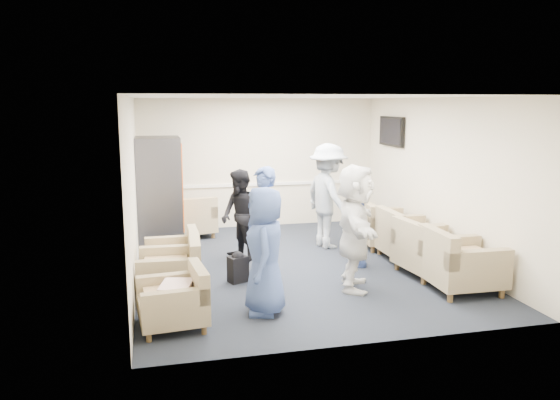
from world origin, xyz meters
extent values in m
plane|color=black|center=(0.00, 0.00, 0.00)|extent=(6.00, 6.00, 0.00)
plane|color=white|center=(0.00, 0.00, 2.70)|extent=(6.00, 6.00, 0.00)
cube|color=beige|center=(0.00, 3.00, 1.35)|extent=(5.00, 0.02, 2.70)
cube|color=beige|center=(0.00, -3.00, 1.35)|extent=(5.00, 0.02, 2.70)
cube|color=beige|center=(-2.50, 0.00, 1.35)|extent=(0.02, 6.00, 2.70)
cube|color=beige|center=(2.50, 0.00, 1.35)|extent=(0.02, 6.00, 2.70)
cube|color=white|center=(0.00, 2.98, 0.90)|extent=(4.98, 0.04, 0.06)
cube|color=black|center=(2.44, 1.80, 2.05)|extent=(0.07, 1.00, 0.58)
cube|color=black|center=(2.40, 1.80, 2.05)|extent=(0.01, 0.92, 0.50)
cube|color=#4B4A51|center=(2.48, 1.80, 1.90)|extent=(0.04, 0.10, 0.25)
cube|color=#8A7959|center=(-2.05, -2.05, 0.23)|extent=(0.84, 0.84, 0.25)
cube|color=tan|center=(-2.05, -2.05, 0.40)|extent=(0.58, 0.54, 0.09)
cube|color=#8A7959|center=(-1.73, -2.02, 0.54)|extent=(0.20, 0.77, 0.36)
cube|color=#8A7959|center=(-2.04, -0.95, 0.26)|extent=(0.88, 0.88, 0.28)
cube|color=tan|center=(-2.04, -0.95, 0.44)|extent=(0.61, 0.57, 0.10)
cube|color=#8A7959|center=(-1.69, -0.97, 0.59)|extent=(0.18, 0.85, 0.40)
cube|color=#8A7959|center=(-1.98, -0.20, 0.24)|extent=(0.78, 0.78, 0.26)
cube|color=tan|center=(-1.98, -0.20, 0.41)|extent=(0.54, 0.51, 0.09)
cube|color=#8A7959|center=(-1.65, -0.20, 0.55)|extent=(0.13, 0.78, 0.37)
cube|color=#8A7959|center=(1.97, -1.69, 0.29)|extent=(0.97, 0.97, 0.31)
cube|color=tan|center=(1.97, -1.69, 0.50)|extent=(0.67, 0.63, 0.11)
cube|color=#8A7959|center=(1.57, -1.68, 0.67)|extent=(0.18, 0.95, 0.44)
cube|color=#8A7959|center=(1.92, -0.92, 0.28)|extent=(1.00, 1.00, 0.30)
cube|color=tan|center=(1.92, -0.92, 0.48)|extent=(0.69, 0.65, 0.11)
cube|color=#8A7959|center=(1.54, -0.96, 0.65)|extent=(0.24, 0.93, 0.43)
cube|color=#8A7959|center=(1.97, -0.07, 0.28)|extent=(0.91, 0.91, 0.30)
cube|color=tan|center=(1.97, -0.07, 0.48)|extent=(0.63, 0.59, 0.11)
cube|color=#8A7959|center=(1.59, -0.07, 0.64)|extent=(0.15, 0.91, 0.43)
cube|color=#8A7959|center=(1.91, 0.75, 0.27)|extent=(0.96, 0.96, 0.29)
cube|color=tan|center=(1.91, 0.75, 0.47)|extent=(0.66, 0.62, 0.10)
cube|color=#8A7959|center=(1.54, 0.78, 0.63)|extent=(0.22, 0.90, 0.42)
cube|color=#8A7959|center=(-1.52, 2.38, 0.26)|extent=(1.03, 1.03, 0.29)
cube|color=tan|center=(-1.52, 2.38, 0.46)|extent=(0.68, 0.71, 0.10)
cube|color=#8A7959|center=(-1.44, 2.03, 0.61)|extent=(0.88, 0.33, 0.41)
cube|color=#4B4A51|center=(-2.10, 1.86, 1.00)|extent=(0.79, 0.95, 2.00)
cube|color=#FF3305|center=(-1.70, 1.86, 1.10)|extent=(0.02, 0.80, 1.60)
cube|color=black|center=(-1.69, 1.86, 0.26)|extent=(0.02, 0.47, 0.13)
cube|color=black|center=(-1.04, -0.60, 0.19)|extent=(0.32, 0.28, 0.39)
sphere|color=black|center=(-1.04, -0.60, 0.37)|extent=(0.19, 0.19, 0.19)
cube|color=#F0E1D0|center=(-2.00, -2.05, 0.47)|extent=(0.44, 0.52, 0.13)
imported|color=#3B528F|center=(-0.89, -1.85, 0.80)|extent=(0.66, 0.87, 1.61)
imported|color=#3B528F|center=(-0.68, -0.76, 0.86)|extent=(0.65, 0.75, 1.72)
imported|color=black|center=(-0.82, 0.49, 0.77)|extent=(0.81, 0.90, 1.53)
imported|color=silver|center=(0.87, 0.98, 0.95)|extent=(0.96, 1.35, 1.89)
imported|color=#3B528F|center=(0.94, -0.22, 0.76)|extent=(0.60, 0.95, 1.51)
imported|color=white|center=(0.53, -1.25, 0.89)|extent=(1.05, 1.73, 1.78)
camera|label=1|loc=(-2.23, -8.26, 2.63)|focal=35.00mm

